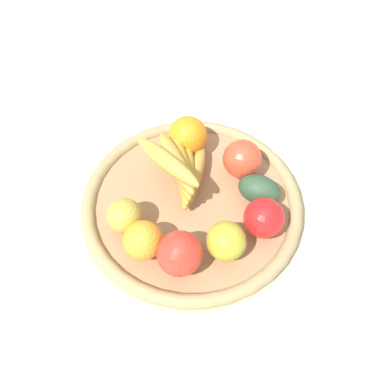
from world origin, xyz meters
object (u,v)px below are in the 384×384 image
object	(u,v)px
apple_1	(242,159)
apple_2	(125,216)
apple_0	(180,254)
apple_3	(264,218)
orange_1	(143,240)
avocado	(259,189)
orange_0	(188,136)
apple_4	(226,241)
banana_bunch	(181,168)

from	to	relation	value
apple_1	apple_2	xyz separation A→B (m)	(0.21, 0.15, -0.01)
apple_1	apple_0	world-z (taller)	same
apple_3	orange_1	size ratio (longest dim) A/B	1.06
apple_1	avocado	world-z (taller)	apple_1
orange_0	apple_0	world-z (taller)	orange_0
apple_3	apple_4	size ratio (longest dim) A/B	1.05
orange_0	apple_3	world-z (taller)	orange_0
banana_bunch	apple_0	world-z (taller)	banana_bunch
orange_0	avocado	size ratio (longest dim) A/B	0.97
apple_0	apple_2	xyz separation A→B (m)	(0.11, -0.07, -0.01)
orange_0	apple_4	world-z (taller)	orange_0
apple_1	apple_4	world-z (taller)	apple_1
orange_0	apple_2	xyz separation A→B (m)	(0.10, 0.20, -0.01)
orange_1	apple_2	xyz separation A→B (m)	(0.04, -0.05, -0.00)
apple_0	orange_1	bearing A→B (deg)	-18.32
orange_0	orange_1	distance (m)	0.26
apple_3	apple_2	world-z (taller)	apple_3
apple_1	orange_1	bearing A→B (deg)	49.30
banana_bunch	orange_1	xyz separation A→B (m)	(0.05, 0.16, -0.01)
apple_4	apple_0	bearing A→B (deg)	22.94
apple_3	apple_1	size ratio (longest dim) A/B	0.96
apple_4	avocado	world-z (taller)	apple_4
apple_3	orange_0	bearing A→B (deg)	-50.21
apple_0	avocado	bearing A→B (deg)	-131.57
apple_4	avocado	bearing A→B (deg)	-115.85
apple_2	avocado	bearing A→B (deg)	-161.02
apple_3	avocado	size ratio (longest dim) A/B	0.90
apple_3	avocado	distance (m)	0.07
apple_4	apple_2	bearing A→B (deg)	-11.22
banana_bunch	apple_4	size ratio (longest dim) A/B	2.35
banana_bunch	apple_4	world-z (taller)	banana_bunch
orange_1	avocado	bearing A→B (deg)	-146.98
apple_3	apple_1	distance (m)	0.14
orange_0	avocado	distance (m)	0.19
apple_1	apple_2	bearing A→B (deg)	35.20
avocado	apple_2	size ratio (longest dim) A/B	1.26
avocado	apple_0	distance (m)	0.21
orange_0	apple_3	xyz separation A→B (m)	(-0.16, 0.19, -0.00)
orange_1	apple_4	world-z (taller)	same
apple_3	apple_0	xyz separation A→B (m)	(0.14, 0.08, 0.00)
orange_0	apple_0	size ratio (longest dim) A/B	1.02
apple_2	apple_1	bearing A→B (deg)	-144.80
apple_4	avocado	xyz separation A→B (m)	(-0.06, -0.12, -0.01)
orange_0	avocado	world-z (taller)	orange_0
orange_0	apple_4	bearing A→B (deg)	110.56
apple_1	apple_2	world-z (taller)	apple_1
apple_4	avocado	distance (m)	0.14
orange_0	apple_1	distance (m)	0.13
banana_bunch	apple_3	size ratio (longest dim) A/B	2.23
apple_1	orange_1	world-z (taller)	apple_1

